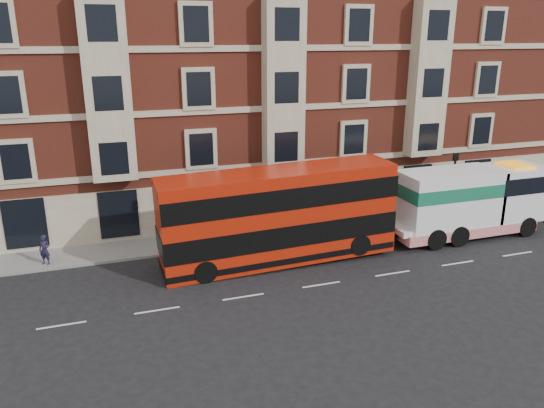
{
  "coord_description": "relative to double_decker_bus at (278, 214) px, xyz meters",
  "views": [
    {
      "loc": [
        -9.86,
        -21.62,
        11.77
      ],
      "look_at": [
        -1.22,
        4.0,
        3.09
      ],
      "focal_mm": 35.0,
      "sensor_mm": 36.0,
      "label": 1
    }
  ],
  "objects": [
    {
      "name": "ground",
      "position": [
        1.1,
        -3.36,
        -2.69
      ],
      "size": [
        120.0,
        120.0,
        0.0
      ],
      "primitive_type": "plane",
      "color": "black",
      "rests_on": "ground"
    },
    {
      "name": "sidewalk",
      "position": [
        1.1,
        4.14,
        -2.62
      ],
      "size": [
        90.0,
        3.0,
        0.15
      ],
      "primitive_type": "cube",
      "color": "slate",
      "rests_on": "ground"
    },
    {
      "name": "victorian_terrace",
      "position": [
        1.6,
        11.64,
        7.37
      ],
      "size": [
        45.0,
        12.0,
        20.4
      ],
      "color": "maroon",
      "rests_on": "ground"
    },
    {
      "name": "lamp_post_west",
      "position": [
        -4.9,
        2.84,
        -0.02
      ],
      "size": [
        0.35,
        0.15,
        4.35
      ],
      "color": "black",
      "rests_on": "sidewalk"
    },
    {
      "name": "lamp_post_east",
      "position": [
        13.1,
        2.84,
        -0.02
      ],
      "size": [
        0.35,
        0.15,
        4.35
      ],
      "color": "black",
      "rests_on": "sidewalk"
    },
    {
      "name": "double_decker_bus",
      "position": [
        0.0,
        0.0,
        0.0
      ],
      "size": [
        12.55,
        2.88,
        5.08
      ],
      "color": "#B81E0A",
      "rests_on": "ground"
    },
    {
      "name": "tow_truck",
      "position": [
        12.07,
        0.0,
        -0.47
      ],
      "size": [
        10.05,
        2.97,
        4.19
      ],
      "color": "white",
      "rests_on": "ground"
    },
    {
      "name": "pedestrian",
      "position": [
        -11.87,
        3.25,
        -1.73
      ],
      "size": [
        0.71,
        0.62,
        1.62
      ],
      "primitive_type": "imported",
      "rotation": [
        0.0,
        0.0,
        -0.49
      ],
      "color": "#201A35",
      "rests_on": "sidewalk"
    }
  ]
}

